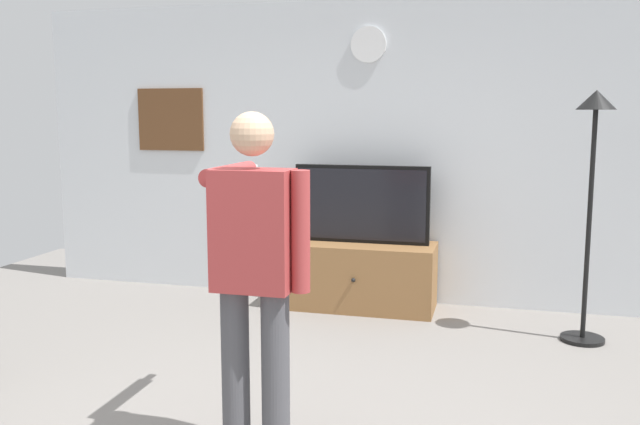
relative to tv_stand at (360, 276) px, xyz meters
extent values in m
cube|color=silver|center=(0.01, 0.35, 1.06)|extent=(6.40, 0.10, 2.70)
cube|color=olive|center=(0.00, 0.00, 0.00)|extent=(1.31, 0.54, 0.58)
sphere|color=black|center=(0.00, -0.29, 0.03)|extent=(0.04, 0.04, 0.04)
cube|color=black|center=(0.00, 0.05, 0.63)|extent=(1.18, 0.06, 0.68)
cube|color=black|center=(0.00, 0.02, 0.63)|extent=(1.12, 0.01, 0.62)
cylinder|color=white|center=(0.00, 0.29, 2.01)|extent=(0.31, 0.03, 0.31)
cube|color=brown|center=(-1.93, 0.30, 1.35)|extent=(0.67, 0.04, 0.59)
cylinder|color=black|center=(1.80, -0.44, -0.27)|extent=(0.32, 0.32, 0.03)
cylinder|color=black|center=(1.80, -0.44, 0.59)|extent=(0.04, 0.04, 1.70)
cone|color=black|center=(1.80, -0.44, 1.51)|extent=(0.28, 0.28, 0.14)
cylinder|color=#4C4C51|center=(-0.09, -2.68, 0.14)|extent=(0.14, 0.14, 0.86)
cylinder|color=#4C4C51|center=(0.12, -2.68, 0.14)|extent=(0.14, 0.14, 0.86)
cube|color=#A53838|center=(0.01, -2.68, 0.86)|extent=(0.38, 0.22, 0.59)
sphere|color=tan|center=(0.01, -2.68, 1.32)|extent=(0.21, 0.21, 0.21)
cylinder|color=#A53838|center=(-0.22, -2.39, 1.10)|extent=(0.09, 0.58, 0.09)
cube|color=white|center=(-0.22, -2.07, 1.10)|extent=(0.04, 0.12, 0.04)
cylinder|color=#A53838|center=(0.25, -2.68, 0.86)|extent=(0.09, 0.09, 0.58)
camera|label=1|loc=(1.13, -5.67, 1.41)|focal=37.80mm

